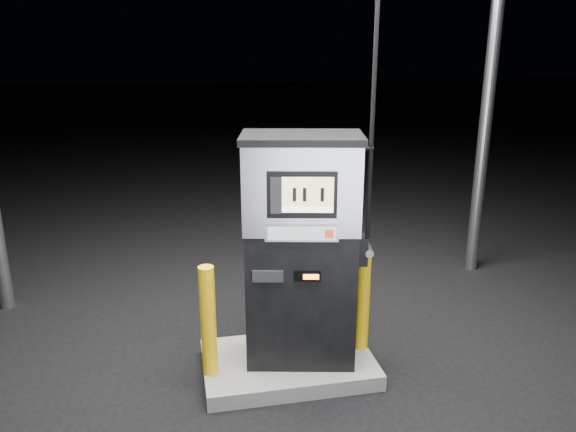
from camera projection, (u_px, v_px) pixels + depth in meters
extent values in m
plane|color=black|center=(288.00, 371.00, 5.37)|extent=(80.00, 80.00, 0.00)
cube|color=slate|center=(288.00, 364.00, 5.35)|extent=(1.60, 1.00, 0.15)
cylinder|color=gray|center=(487.00, 105.00, 7.14)|extent=(0.16, 0.16, 4.50)
cube|color=black|center=(301.00, 294.00, 5.16)|extent=(1.07, 0.76, 1.29)
cube|color=#BBBBC3|center=(302.00, 186.00, 4.86)|extent=(1.10, 0.78, 0.77)
cube|color=black|center=(302.00, 138.00, 4.74)|extent=(1.15, 0.83, 0.06)
cube|color=black|center=(302.00, 195.00, 4.58)|extent=(0.57, 0.15, 0.39)
cube|color=beige|center=(308.00, 192.00, 4.55)|extent=(0.41, 0.09, 0.25)
cube|color=white|center=(308.00, 210.00, 4.59)|extent=(0.41, 0.09, 0.05)
cube|color=#BBBBC3|center=(302.00, 233.00, 4.67)|extent=(0.61, 0.16, 0.14)
cube|color=#9FA2A7|center=(302.00, 234.00, 4.66)|extent=(0.55, 0.12, 0.11)
cube|color=#B42F0C|center=(329.00, 234.00, 4.65)|extent=(0.07, 0.02, 0.07)
cube|color=black|center=(307.00, 276.00, 4.79)|extent=(0.23, 0.07, 0.09)
cube|color=orange|center=(311.00, 277.00, 4.78)|extent=(0.13, 0.03, 0.05)
cube|color=black|center=(268.00, 276.00, 4.79)|extent=(0.27, 0.08, 0.10)
cube|color=black|center=(361.00, 250.00, 5.03)|extent=(0.14, 0.20, 0.26)
cylinder|color=gray|center=(368.00, 250.00, 5.03)|extent=(0.12, 0.24, 0.07)
cylinder|color=black|center=(376.00, 50.00, 4.47)|extent=(0.04, 0.04, 3.19)
cylinder|color=yellow|center=(208.00, 321.00, 4.93)|extent=(0.15, 0.15, 1.03)
cylinder|color=yellow|center=(363.00, 302.00, 5.37)|extent=(0.17, 0.17, 0.96)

